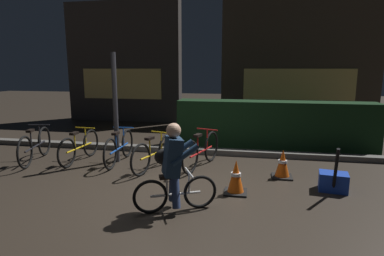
{
  "coord_description": "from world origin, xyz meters",
  "views": [
    {
      "loc": [
        1.26,
        -4.99,
        1.96
      ],
      "look_at": [
        0.2,
        0.6,
        0.9
      ],
      "focal_mm": 29.98,
      "sensor_mm": 36.0,
      "label": 1
    }
  ],
  "objects_px": {
    "street_post": "(115,108)",
    "parked_bike_left_mid": "(79,147)",
    "parked_bike_leftmost": "(35,146)",
    "closed_umbrella": "(336,171)",
    "traffic_cone_near": "(236,177)",
    "cyclist": "(173,167)",
    "parked_bike_center_left": "(119,148)",
    "traffic_cone_far": "(283,164)",
    "parked_bike_center_right": "(155,153)",
    "blue_crate": "(333,182)",
    "parked_bike_right_mid": "(201,151)"
  },
  "relations": [
    {
      "from": "street_post",
      "to": "parked_bike_left_mid",
      "type": "height_order",
      "value": "street_post"
    },
    {
      "from": "parked_bike_leftmost",
      "to": "closed_umbrella",
      "type": "relative_size",
      "value": 1.89
    },
    {
      "from": "traffic_cone_near",
      "to": "parked_bike_leftmost",
      "type": "bearing_deg",
      "value": 167.0
    },
    {
      "from": "parked_bike_left_mid",
      "to": "cyclist",
      "type": "relative_size",
      "value": 1.22
    },
    {
      "from": "parked_bike_leftmost",
      "to": "parked_bike_center_left",
      "type": "height_order",
      "value": "parked_bike_leftmost"
    },
    {
      "from": "traffic_cone_far",
      "to": "closed_umbrella",
      "type": "bearing_deg",
      "value": -46.75
    },
    {
      "from": "parked_bike_center_right",
      "to": "parked_bike_left_mid",
      "type": "bearing_deg",
      "value": 99.51
    },
    {
      "from": "traffic_cone_far",
      "to": "cyclist",
      "type": "height_order",
      "value": "cyclist"
    },
    {
      "from": "parked_bike_left_mid",
      "to": "street_post",
      "type": "bearing_deg",
      "value": -77.46
    },
    {
      "from": "street_post",
      "to": "parked_bike_left_mid",
      "type": "bearing_deg",
      "value": -169.93
    },
    {
      "from": "traffic_cone_far",
      "to": "cyclist",
      "type": "bearing_deg",
      "value": -133.42
    },
    {
      "from": "parked_bike_left_mid",
      "to": "closed_umbrella",
      "type": "bearing_deg",
      "value": -99.23
    },
    {
      "from": "traffic_cone_far",
      "to": "traffic_cone_near",
      "type": "bearing_deg",
      "value": -131.02
    },
    {
      "from": "street_post",
      "to": "traffic_cone_near",
      "type": "height_order",
      "value": "street_post"
    },
    {
      "from": "blue_crate",
      "to": "closed_umbrella",
      "type": "distance_m",
      "value": 0.36
    },
    {
      "from": "blue_crate",
      "to": "closed_umbrella",
      "type": "bearing_deg",
      "value": -99.46
    },
    {
      "from": "street_post",
      "to": "parked_bike_center_left",
      "type": "bearing_deg",
      "value": -41.62
    },
    {
      "from": "parked_bike_left_mid",
      "to": "parked_bike_right_mid",
      "type": "xyz_separation_m",
      "value": [
        2.61,
        0.08,
        0.02
      ]
    },
    {
      "from": "parked_bike_center_right",
      "to": "traffic_cone_near",
      "type": "relative_size",
      "value": 2.73
    },
    {
      "from": "street_post",
      "to": "parked_bike_center_left",
      "type": "distance_m",
      "value": 0.82
    },
    {
      "from": "street_post",
      "to": "closed_umbrella",
      "type": "xyz_separation_m",
      "value": [
        4.08,
        -1.15,
        -0.74
      ]
    },
    {
      "from": "parked_bike_center_right",
      "to": "traffic_cone_near",
      "type": "bearing_deg",
      "value": -103.84
    },
    {
      "from": "closed_umbrella",
      "to": "parked_bike_leftmost",
      "type": "bearing_deg",
      "value": -89.0
    },
    {
      "from": "parked_bike_left_mid",
      "to": "blue_crate",
      "type": "relative_size",
      "value": 3.44
    },
    {
      "from": "parked_bike_center_right",
      "to": "closed_umbrella",
      "type": "xyz_separation_m",
      "value": [
        3.15,
        -0.8,
        0.08
      ]
    },
    {
      "from": "parked_bike_leftmost",
      "to": "parked_bike_center_right",
      "type": "xyz_separation_m",
      "value": [
        2.65,
        -0.04,
        -0.02
      ]
    },
    {
      "from": "blue_crate",
      "to": "traffic_cone_far",
      "type": "bearing_deg",
      "value": 145.99
    },
    {
      "from": "closed_umbrella",
      "to": "blue_crate",
      "type": "bearing_deg",
      "value": 179.79
    },
    {
      "from": "parked_bike_center_left",
      "to": "traffic_cone_far",
      "type": "relative_size",
      "value": 2.99
    },
    {
      "from": "street_post",
      "to": "parked_bike_leftmost",
      "type": "bearing_deg",
      "value": -169.77
    },
    {
      "from": "parked_bike_leftmost",
      "to": "closed_umbrella",
      "type": "distance_m",
      "value": 5.86
    },
    {
      "from": "parked_bike_left_mid",
      "to": "parked_bike_center_left",
      "type": "height_order",
      "value": "parked_bike_center_left"
    },
    {
      "from": "blue_crate",
      "to": "parked_bike_right_mid",
      "type": "bearing_deg",
      "value": 159.95
    },
    {
      "from": "street_post",
      "to": "blue_crate",
      "type": "relative_size",
      "value": 5.19
    },
    {
      "from": "parked_bike_center_left",
      "to": "traffic_cone_near",
      "type": "relative_size",
      "value": 2.88
    },
    {
      "from": "street_post",
      "to": "blue_crate",
      "type": "distance_m",
      "value": 4.34
    },
    {
      "from": "blue_crate",
      "to": "cyclist",
      "type": "distance_m",
      "value": 2.7
    },
    {
      "from": "closed_umbrella",
      "to": "traffic_cone_far",
      "type": "bearing_deg",
      "value": -127.51
    },
    {
      "from": "traffic_cone_far",
      "to": "street_post",
      "type": "bearing_deg",
      "value": 173.41
    },
    {
      "from": "parked_bike_left_mid",
      "to": "closed_umbrella",
      "type": "xyz_separation_m",
      "value": [
        4.87,
        -1.01,
        0.08
      ]
    },
    {
      "from": "closed_umbrella",
      "to": "cyclist",
      "type": "bearing_deg",
      "value": -58.72
    },
    {
      "from": "street_post",
      "to": "closed_umbrella",
      "type": "distance_m",
      "value": 4.31
    },
    {
      "from": "traffic_cone_far",
      "to": "parked_bike_center_right",
      "type": "bearing_deg",
      "value": 179.02
    },
    {
      "from": "traffic_cone_far",
      "to": "blue_crate",
      "type": "distance_m",
      "value": 0.92
    },
    {
      "from": "closed_umbrella",
      "to": "parked_bike_center_left",
      "type": "bearing_deg",
      "value": -95.84
    },
    {
      "from": "parked_bike_left_mid",
      "to": "traffic_cone_far",
      "type": "bearing_deg",
      "value": -90.95
    },
    {
      "from": "parked_bike_right_mid",
      "to": "traffic_cone_near",
      "type": "xyz_separation_m",
      "value": [
        0.75,
        -1.24,
        -0.08
      ]
    },
    {
      "from": "parked_bike_leftmost",
      "to": "closed_umbrella",
      "type": "bearing_deg",
      "value": -112.63
    },
    {
      "from": "parked_bike_right_mid",
      "to": "blue_crate",
      "type": "xyz_separation_m",
      "value": [
        2.3,
        -0.84,
        -0.19
      ]
    },
    {
      "from": "parked_bike_right_mid",
      "to": "blue_crate",
      "type": "bearing_deg",
      "value": -93.28
    }
  ]
}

